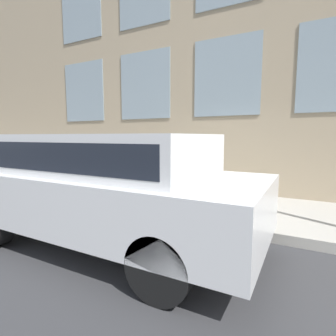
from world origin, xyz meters
The scene contains 6 objects.
ground_plane centered at (0.00, 0.00, 0.00)m, with size 80.00×80.00×0.00m, color #38383A.
sidewalk centered at (1.30, 0.00, 0.08)m, with size 2.59×60.00×0.16m.
building_facade centered at (2.74, 0.00, 4.21)m, with size 0.33×40.00×8.42m.
fire_hydrant centered at (0.57, 0.36, 0.61)m, with size 0.33×0.45×0.87m.
person centered at (0.94, 1.02, 1.06)m, with size 0.36×0.24×1.49m.
parked_truck_white_near centered at (-1.17, 0.68, 0.95)m, with size 1.93×4.60×1.65m.
Camera 1 is at (-4.12, -1.91, 1.62)m, focal length 28.00 mm.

